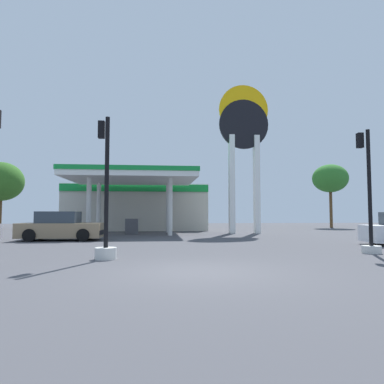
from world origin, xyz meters
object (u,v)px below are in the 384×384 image
tree_0 (1,182)px  traffic_signal_1 (369,213)px  tree_1 (158,188)px  tree_2 (330,179)px  car_1 (61,227)px  traffic_signal_0 (105,218)px  station_pole_sign (244,140)px

tree_0 → traffic_signal_1: bearing=-45.2°
traffic_signal_1 → tree_1: size_ratio=0.75×
tree_1 → tree_2: (18.15, -1.05, 1.11)m
car_1 → traffic_signal_0: 9.05m
traffic_signal_0 → tree_1: tree_1 is taller
tree_1 → tree_2: bearing=-3.3°
station_pole_sign → car_1: station_pole_sign is taller
traffic_signal_0 → tree_2: size_ratio=0.69×
car_1 → tree_0: size_ratio=0.69×
car_1 → traffic_signal_0: size_ratio=0.96×
station_pole_sign → tree_1: station_pole_sign is taller
traffic_signal_1 → tree_2: size_ratio=0.69×
tree_1 → tree_2: size_ratio=0.91×
traffic_signal_0 → car_1: bearing=113.2°
car_1 → tree_1: tree_1 is taller
station_pole_sign → tree_2: station_pole_sign is taller
tree_0 → tree_1: tree_0 is taller
traffic_signal_1 → traffic_signal_0: bearing=-175.7°
tree_0 → tree_2: 33.28m
station_pole_sign → car_1: bearing=-154.1°
car_1 → traffic_signal_1: bearing=-30.2°
tree_0 → tree_1: size_ratio=1.06×
traffic_signal_0 → traffic_signal_1: (9.49, 0.71, 0.19)m
station_pole_sign → tree_0: bearing=155.9°
traffic_signal_0 → tree_2: tree_2 is taller
car_1 → tree_0: (-9.75, 15.36, 3.86)m
car_1 → traffic_signal_0: bearing=-66.8°
tree_2 → station_pole_sign: bearing=-141.4°
traffic_signal_1 → tree_2: bearing=65.2°
tree_1 → tree_2: tree_2 is taller
station_pole_sign → car_1: (-11.78, -5.72, -6.37)m
traffic_signal_1 → car_1: bearing=149.8°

